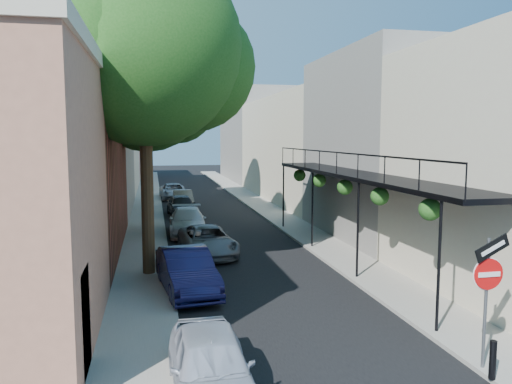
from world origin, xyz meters
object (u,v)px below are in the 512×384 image
parked_car_b (187,271)px  parked_car_e (181,206)px  oak_near (157,53)px  oak_far (154,88)px  oak_mid (154,95)px  parked_car_f (183,199)px  parked_car_a (211,366)px  parked_car_d (188,221)px  parked_car_c (207,241)px  sign_post (488,279)px  bollard (493,360)px  parked_car_g (174,191)px

parked_car_b → parked_car_e: size_ratio=1.07×
oak_near → oak_far: bearing=90.0°
oak_mid → parked_car_f: bearing=78.4°
oak_far → parked_car_b: oak_far is taller
parked_car_f → parked_car_a: bearing=-93.5°
parked_car_e → parked_car_f: 4.11m
parked_car_a → parked_car_e: 22.23m
parked_car_d → parked_car_e: 5.86m
parked_car_c → parked_car_e: size_ratio=1.11×
oak_near → parked_car_d: oak_near is taller
oak_near → parked_car_a: bearing=-85.2°
sign_post → oak_near: bearing=125.1°
bollard → oak_near: size_ratio=0.07×
oak_mid → parked_car_a: size_ratio=2.66×
parked_car_g → parked_car_d: bearing=-92.3°
parked_car_e → parked_car_g: (-0.12, 8.94, -0.06)m
parked_car_c → parked_car_d: 4.78m
oak_far → parked_car_e: bearing=-69.3°
parked_car_e → parked_car_g: 8.94m
oak_near → parked_car_c: oak_near is taller
bollard → parked_car_a: bearing=173.6°
sign_post → oak_near: oak_near is taller
parked_car_b → parked_car_d: 9.70m
parked_car_c → oak_near: bearing=-133.7°
oak_far → parked_car_d: bearing=-81.5°
bollard → parked_car_g: parked_car_g is taller
oak_mid → parked_car_f: (1.89, 9.22, -6.46)m
parked_car_a → parked_car_b: bearing=89.8°
parked_car_e → parked_car_f: size_ratio=1.09×
parked_car_c → parked_car_f: bearing=85.2°
sign_post → parked_car_b: size_ratio=0.71×
oak_mid → parked_car_b: oak_mid is taller
parked_car_b → parked_car_c: parked_car_b is taller
oak_near → parked_car_c: size_ratio=2.61×
bollard → parked_car_f: parked_car_f is taller
bollard → parked_car_e: (-4.87, 22.85, 0.15)m
parked_car_d → parked_car_e: (0.02, 5.86, 0.02)m
bollard → parked_car_c: (-4.40, 12.24, 0.09)m
parked_car_b → sign_post: bearing=-56.9°
bollard → oak_mid: bearing=109.9°
oak_far → parked_car_c: 16.54m
oak_far → sign_post: bearing=-76.1°
bollard → parked_car_e: parked_car_e is taller
sign_post → bollard: sign_post is taller
oak_mid → parked_car_e: 8.33m
parked_car_e → parked_car_f: bearing=80.9°
sign_post → oak_far: size_ratio=0.25×
sign_post → parked_car_e: bearing=102.7°
oak_near → parked_car_e: (1.49, 13.09, -7.20)m
oak_far → parked_car_a: bearing=-88.3°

